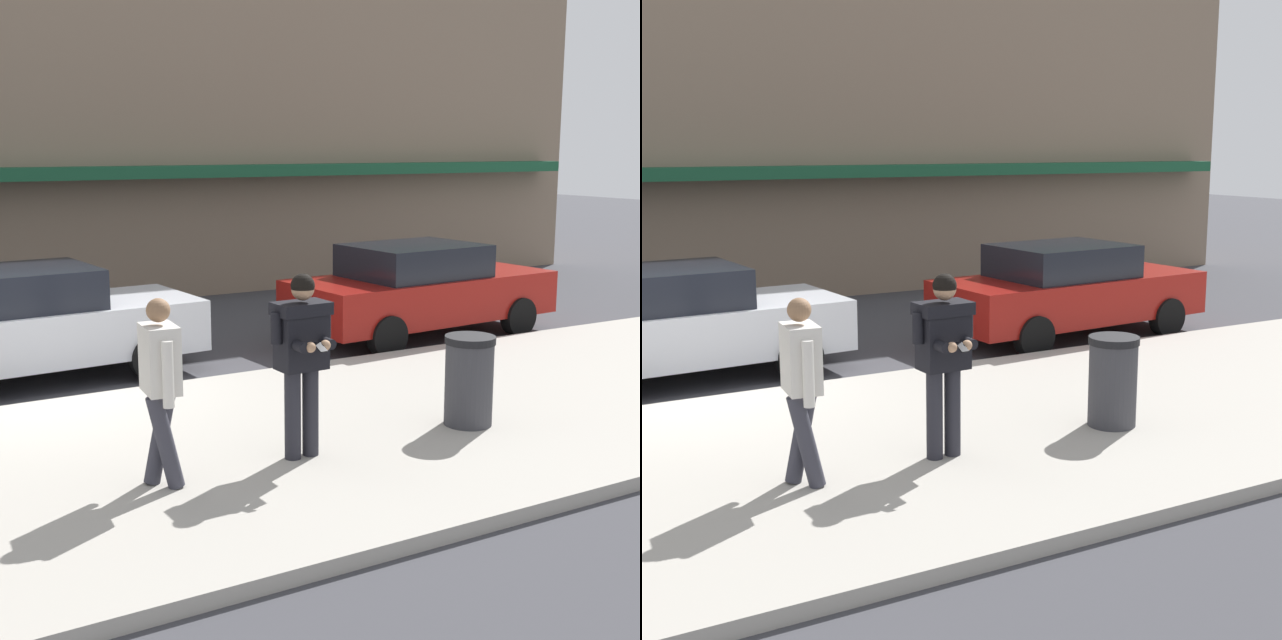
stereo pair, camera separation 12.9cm
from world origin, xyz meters
TOP-DOWN VIEW (x-y plane):
  - ground_plane at (0.00, 0.00)m, footprint 80.00×80.00m
  - sidewalk at (1.00, -2.85)m, footprint 32.00×5.30m
  - curb_paint_line at (1.00, 0.05)m, footprint 28.00×0.12m
  - parked_sedan_mid at (0.20, 1.26)m, footprint 4.60×2.14m
  - parked_sedan_far at (6.47, 0.96)m, footprint 4.62×2.17m
  - man_texting_on_phone at (1.78, -3.48)m, footprint 0.65×0.59m
  - pedestrian_in_light_coat at (0.36, -3.50)m, footprint 0.35×0.60m
  - trash_bin at (3.84, -3.48)m, footprint 0.55×0.55m

SIDE VIEW (x-z plane):
  - ground_plane at x=0.00m, z-range 0.00..0.00m
  - curb_paint_line at x=1.00m, z-range 0.00..0.01m
  - sidewalk at x=1.00m, z-range 0.00..0.14m
  - trash_bin at x=3.84m, z-range 0.14..1.12m
  - parked_sedan_mid at x=0.20m, z-range 0.02..1.56m
  - parked_sedan_far at x=6.47m, z-range 0.02..1.56m
  - pedestrian_in_light_coat at x=0.36m, z-range 0.26..1.96m
  - man_texting_on_phone at x=1.78m, z-range 0.35..2.15m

